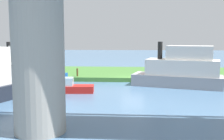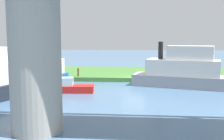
% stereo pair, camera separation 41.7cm
% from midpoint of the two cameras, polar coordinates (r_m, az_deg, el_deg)
% --- Properties ---
extents(ground_plane, '(160.00, 160.00, 0.00)m').
position_cam_midpoint_polar(ground_plane, '(31.54, 4.80, -2.58)').
color(ground_plane, '#4C7093').
extents(grassy_bank, '(80.00, 12.00, 0.50)m').
position_cam_midpoint_polar(grassy_bank, '(37.44, 4.86, -0.71)').
color(grassy_bank, '#427533').
rests_on(grassy_bank, ground).
extents(bridge_pylon, '(2.75, 2.75, 8.25)m').
position_cam_midpoint_polar(bridge_pylon, '(15.12, -14.85, 2.78)').
color(bridge_pylon, '#9E998E').
rests_on(bridge_pylon, ground).
extents(person_on_bank, '(0.43, 0.43, 1.39)m').
position_cam_midpoint_polar(person_on_bank, '(32.67, 12.17, -0.25)').
color(person_on_bank, '#2D334C').
rests_on(person_on_bank, grassy_bank).
extents(mooring_post, '(0.20, 0.20, 0.94)m').
position_cam_midpoint_polar(mooring_post, '(33.09, -6.65, -0.47)').
color(mooring_post, brown).
rests_on(mooring_post, grassy_bank).
extents(houseboat_blue, '(9.61, 5.45, 4.67)m').
position_cam_midpoint_polar(houseboat_blue, '(29.52, 14.45, -0.03)').
color(houseboat_blue, '#99999E').
rests_on(houseboat_blue, ground).
extents(motorboat_red, '(4.31, 1.83, 1.40)m').
position_cam_midpoint_polar(motorboat_red, '(26.05, -8.33, -3.50)').
color(motorboat_red, red).
rests_on(motorboat_red, ground).
extents(motorboat_white, '(9.45, 4.68, 4.62)m').
position_cam_midpoint_polar(motorboat_white, '(31.63, -16.71, 0.32)').
color(motorboat_white, '#195199').
rests_on(motorboat_white, ground).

